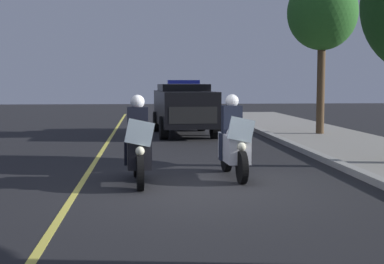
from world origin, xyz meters
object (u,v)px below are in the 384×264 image
at_px(police_motorcycle_lead_left, 138,147).
at_px(tree_far_back, 322,13).
at_px(police_suv, 184,106).
at_px(police_motorcycle_lead_right, 234,144).

relative_size(police_motorcycle_lead_left, tree_far_back, 0.37).
height_order(police_suv, tree_far_back, tree_far_back).
relative_size(police_motorcycle_lead_left, police_suv, 0.43).
xyz_separation_m(police_motorcycle_lead_left, police_motorcycle_lead_right, (-0.50, 1.96, 0.00)).
relative_size(police_motorcycle_lead_right, tree_far_back, 0.37).
bearing_deg(police_motorcycle_lead_left, police_suv, 170.78).
height_order(police_motorcycle_lead_left, tree_far_back, tree_far_back).
distance_m(police_motorcycle_lead_right, tree_far_back, 10.13).
bearing_deg(police_suv, police_motorcycle_lead_right, 2.35).
relative_size(police_suv, tree_far_back, 0.87).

